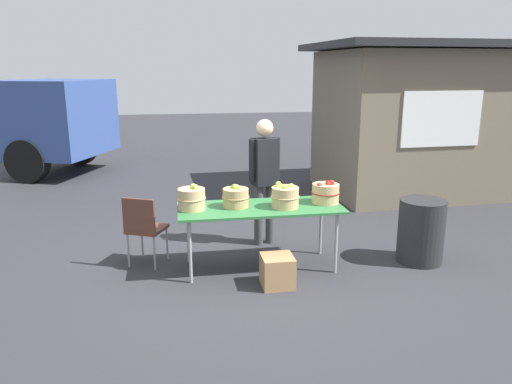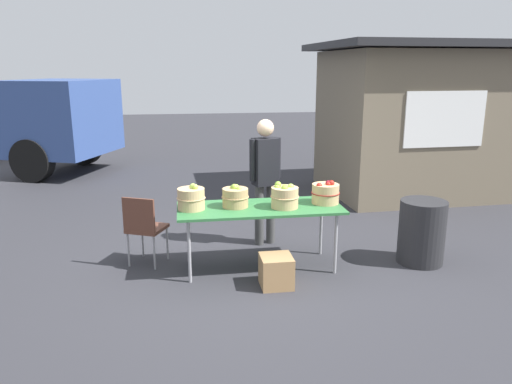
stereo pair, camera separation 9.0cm
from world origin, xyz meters
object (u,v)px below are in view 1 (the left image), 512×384
at_px(apple_basket_green_1, 236,197).
at_px(trash_barrel, 421,231).
at_px(apple_basket_red_0, 325,193).
at_px(produce_crate, 277,271).
at_px(vendor_adult, 265,172).
at_px(apple_basket_green_0, 192,198).
at_px(apple_basket_green_2, 285,196).
at_px(market_table, 260,210).
at_px(folding_chair, 144,225).

height_order(apple_basket_green_1, trash_barrel, apple_basket_green_1).
height_order(apple_basket_green_1, apple_basket_red_0, apple_basket_red_0).
distance_m(apple_basket_green_1, produce_crate, 0.98).
bearing_deg(apple_basket_green_1, produce_crate, -57.07).
bearing_deg(vendor_adult, trash_barrel, 135.67).
relative_size(apple_basket_green_0, trash_barrel, 0.42).
xyz_separation_m(apple_basket_red_0, vendor_adult, (-0.59, 0.76, 0.11)).
bearing_deg(apple_basket_green_0, apple_basket_green_1, 2.59).
height_order(apple_basket_red_0, vendor_adult, vendor_adult).
relative_size(apple_basket_green_2, vendor_adult, 0.20).
height_order(market_table, produce_crate, market_table).
relative_size(apple_basket_red_0, vendor_adult, 0.20).
height_order(apple_basket_green_1, vendor_adult, vendor_adult).
xyz_separation_m(apple_basket_green_2, vendor_adult, (-0.08, 0.87, 0.10)).
distance_m(apple_basket_green_0, folding_chair, 0.72).
bearing_deg(market_table, trash_barrel, -4.10).
bearing_deg(apple_basket_green_1, vendor_adult, 57.58).
relative_size(vendor_adult, produce_crate, 4.89).
relative_size(market_table, apple_basket_red_0, 5.60).
distance_m(apple_basket_green_0, produce_crate, 1.26).
relative_size(apple_basket_green_2, trash_barrel, 0.42).
distance_m(apple_basket_red_0, produce_crate, 1.14).
distance_m(apple_basket_green_2, trash_barrel, 1.75).
distance_m(vendor_adult, folding_chair, 1.70).
bearing_deg(produce_crate, trash_barrel, 11.95).
distance_m(apple_basket_green_1, vendor_adult, 0.90).
bearing_deg(produce_crate, market_table, 99.93).
relative_size(apple_basket_green_1, apple_basket_red_0, 0.94).
bearing_deg(produce_crate, apple_basket_green_2, 68.66).
distance_m(folding_chair, produce_crate, 1.69).
distance_m(market_table, folding_chair, 1.39).
height_order(apple_basket_green_0, apple_basket_red_0, apple_basket_green_0).
height_order(apple_basket_green_1, produce_crate, apple_basket_green_1).
xyz_separation_m(apple_basket_red_0, folding_chair, (-2.14, 0.24, -0.36)).
xyz_separation_m(apple_basket_green_0, trash_barrel, (2.74, -0.16, -0.49)).
relative_size(apple_basket_green_1, produce_crate, 0.93).
relative_size(apple_basket_red_0, produce_crate, 0.99).
relative_size(apple_basket_green_2, folding_chair, 0.38).
height_order(folding_chair, produce_crate, folding_chair).
xyz_separation_m(apple_basket_green_0, apple_basket_green_2, (1.06, -0.09, 0.00)).
distance_m(market_table, apple_basket_green_2, 0.33).
bearing_deg(trash_barrel, apple_basket_green_2, 177.67).
height_order(folding_chair, trash_barrel, folding_chair).
bearing_deg(apple_basket_green_1, trash_barrel, -4.69).
xyz_separation_m(market_table, apple_basket_green_0, (-0.78, 0.02, 0.17)).
bearing_deg(apple_basket_green_2, apple_basket_green_1, 168.29).
bearing_deg(apple_basket_red_0, market_table, -177.39).
relative_size(market_table, vendor_adult, 1.14).
height_order(apple_basket_green_2, folding_chair, apple_basket_green_2).
bearing_deg(folding_chair, market_table, -166.91).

